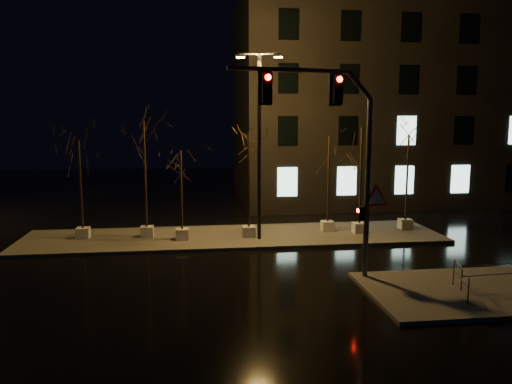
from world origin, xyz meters
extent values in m
plane|color=black|center=(0.00, 0.00, 0.00)|extent=(90.00, 90.00, 0.00)
cube|color=#4D4A45|center=(0.00, 6.00, 0.07)|extent=(22.00, 5.00, 0.15)
cube|color=#4D4A45|center=(7.50, -3.50, 0.07)|extent=(7.00, 5.00, 0.15)
cube|color=black|center=(14.00, 18.00, 7.50)|extent=(25.00, 12.00, 15.00)
cube|color=silver|center=(-7.81, 6.43, 0.43)|extent=(0.65, 0.65, 0.55)
cylinder|color=black|center=(-7.81, 6.43, 2.95)|extent=(0.11, 0.11, 4.51)
cube|color=silver|center=(-4.55, 6.31, 0.43)|extent=(0.65, 0.65, 0.55)
cylinder|color=black|center=(-4.55, 6.31, 3.43)|extent=(0.11, 0.11, 5.46)
cube|color=silver|center=(-2.71, 5.49, 0.43)|extent=(0.65, 0.65, 0.55)
cylinder|color=black|center=(-2.71, 5.49, 2.69)|extent=(0.11, 0.11, 3.98)
cube|color=silver|center=(0.74, 5.64, 0.43)|extent=(0.65, 0.65, 0.55)
cylinder|color=black|center=(0.74, 5.64, 3.16)|extent=(0.11, 0.11, 4.92)
cube|color=silver|center=(5.19, 6.42, 0.43)|extent=(0.65, 0.65, 0.55)
cylinder|color=black|center=(5.19, 6.42, 3.02)|extent=(0.11, 0.11, 4.65)
cube|color=silver|center=(6.76, 5.75, 0.43)|extent=(0.65, 0.65, 0.55)
cylinder|color=black|center=(6.76, 5.75, 3.26)|extent=(0.11, 0.11, 5.11)
cube|color=silver|center=(9.67, 6.42, 0.43)|extent=(0.65, 0.65, 0.55)
cylinder|color=black|center=(9.67, 6.42, 3.05)|extent=(0.11, 0.11, 4.70)
cylinder|color=#54555B|center=(4.50, -1.50, 3.58)|extent=(0.21, 0.21, 6.85)
cylinder|color=#54555B|center=(1.31, -2.11, 7.96)|extent=(4.52, 1.01, 0.16)
cube|color=black|center=(3.15, -1.76, 7.33)|extent=(0.38, 0.31, 1.03)
cube|color=black|center=(0.46, -2.27, 7.33)|extent=(0.38, 0.31, 1.03)
cube|color=black|center=(4.25, -1.55, 2.66)|extent=(0.29, 0.25, 0.51)
cone|color=red|center=(4.85, -1.49, 3.23)|extent=(1.17, 0.26, 1.19)
sphere|color=#FF0C07|center=(4.50, -1.50, 7.68)|extent=(0.21, 0.21, 0.21)
cylinder|color=black|center=(1.21, 5.08, 4.78)|extent=(0.19, 0.19, 9.26)
cylinder|color=black|center=(1.21, 5.08, 9.41)|extent=(2.02, 0.44, 0.09)
cube|color=#FF9D32|center=(0.29, 5.24, 9.27)|extent=(0.50, 0.34, 0.19)
cube|color=#FF9D32|center=(2.12, 4.92, 9.27)|extent=(0.50, 0.34, 0.19)
cylinder|color=#54555B|center=(7.34, -3.62, 0.58)|extent=(0.05, 0.05, 0.85)
cylinder|color=#54555B|center=(8.38, -3.55, 1.05)|extent=(2.09, 0.18, 0.04)
cylinder|color=#54555B|center=(8.38, -3.55, 0.67)|extent=(2.09, 0.18, 0.04)
cylinder|color=#54555B|center=(6.86, -4.87, 0.60)|extent=(0.05, 0.05, 0.91)
cylinder|color=#54555B|center=(7.41, -2.93, 0.60)|extent=(0.05, 0.05, 0.91)
cylinder|color=#54555B|center=(7.14, -3.90, 1.11)|extent=(0.59, 1.95, 0.04)
cylinder|color=#54555B|center=(7.14, -3.90, 0.70)|extent=(0.59, 1.95, 0.04)
camera|label=1|loc=(-2.17, -19.71, 6.25)|focal=35.00mm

